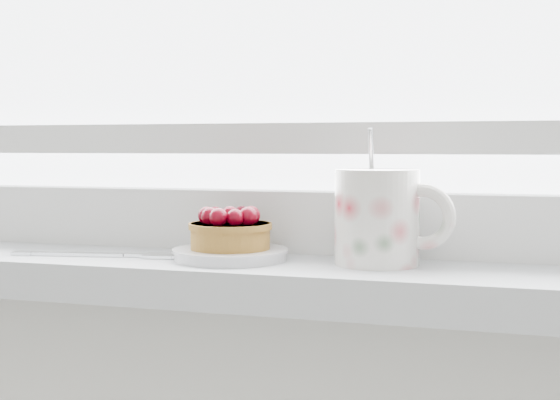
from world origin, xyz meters
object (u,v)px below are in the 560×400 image
at_px(floral_mug, 380,215).
at_px(fork, 108,255).
at_px(saucer, 230,254).
at_px(raspberry_tart, 230,230).

bearing_deg(floral_mug, fork, -174.13).
xyz_separation_m(saucer, raspberry_tart, (0.00, -0.00, 0.03)).
distance_m(raspberry_tart, fork, 0.14).
bearing_deg(floral_mug, saucer, -175.11).
xyz_separation_m(raspberry_tart, fork, (-0.14, -0.02, -0.03)).
bearing_deg(floral_mug, raspberry_tart, -175.01).
relative_size(raspberry_tart, floral_mug, 0.63).
relative_size(saucer, raspberry_tart, 1.40).
height_order(floral_mug, fork, floral_mug).
bearing_deg(raspberry_tart, fork, -173.12).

